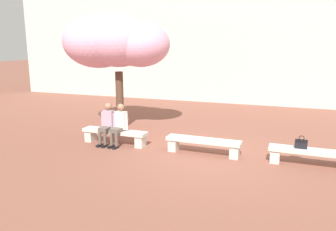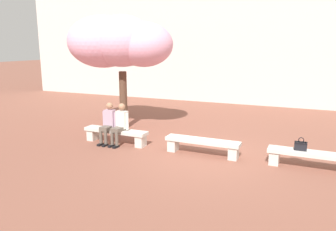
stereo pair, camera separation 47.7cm
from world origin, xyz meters
TOP-DOWN VIEW (x-y plane):
  - ground_plane at (0.00, 0.00)m, footprint 100.00×100.00m
  - building_facade at (0.00, 10.55)m, footprint 28.00×4.00m
  - stone_bench_west_end at (-2.85, 0.00)m, footprint 2.14×0.46m
  - stone_bench_near_west at (-0.00, 0.00)m, footprint 2.14×0.46m
  - stone_bench_center at (2.85, 0.00)m, footprint 2.14×0.46m
  - person_seated_left at (-3.07, -0.05)m, footprint 0.51×0.69m
  - person_seated_right at (-2.64, -0.05)m, footprint 0.51×0.71m
  - handbag at (2.56, 0.02)m, footprint 0.30×0.15m
  - cherry_tree_main at (-3.75, 1.81)m, footprint 3.88×2.59m

SIDE VIEW (x-z plane):
  - ground_plane at x=0.00m, z-range 0.00..0.00m
  - stone_bench_west_end at x=-2.85m, z-range 0.09..0.54m
  - stone_bench_near_west at x=0.00m, z-range 0.09..0.54m
  - stone_bench_center at x=2.85m, z-range 0.09..0.54m
  - handbag at x=2.56m, z-range 0.41..0.75m
  - person_seated_left at x=-3.07m, z-range 0.05..1.34m
  - person_seated_right at x=-2.64m, z-range 0.05..1.34m
  - cherry_tree_main at x=-3.75m, z-range 1.08..5.19m
  - building_facade at x=0.00m, z-range 0.00..9.85m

